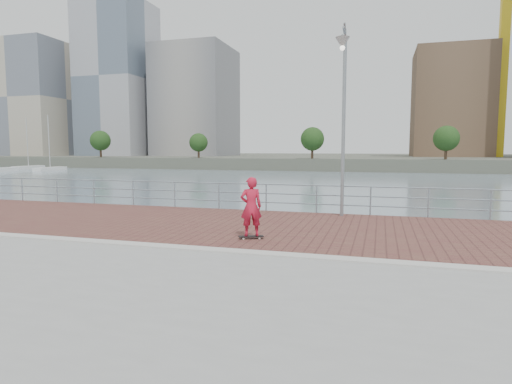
# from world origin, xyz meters

# --- Properties ---
(water) EXTENTS (400.00, 400.00, 0.00)m
(water) POSITION_xyz_m (0.00, 0.00, -2.00)
(water) COLOR slate
(water) RESTS_ON ground
(brick_lane) EXTENTS (40.00, 6.80, 0.02)m
(brick_lane) POSITION_xyz_m (0.00, 3.60, 0.01)
(brick_lane) COLOR brown
(brick_lane) RESTS_ON seawall
(curb) EXTENTS (40.00, 0.40, 0.06)m
(curb) POSITION_xyz_m (0.00, 0.00, 0.03)
(curb) COLOR #B7B5AD
(curb) RESTS_ON seawall
(far_shore) EXTENTS (320.00, 95.00, 2.50)m
(far_shore) POSITION_xyz_m (0.00, 122.50, -0.75)
(far_shore) COLOR #4C5142
(far_shore) RESTS_ON ground
(guardrail) EXTENTS (39.06, 0.06, 1.13)m
(guardrail) POSITION_xyz_m (0.00, 7.00, 0.69)
(guardrail) COLOR #8C9EA8
(guardrail) RESTS_ON brick_lane
(street_lamp) EXTENTS (0.48, 1.41, 6.63)m
(street_lamp) POSITION_xyz_m (2.05, 6.02, 4.71)
(street_lamp) COLOR gray
(street_lamp) RESTS_ON brick_lane
(skateboard) EXTENTS (0.71, 0.45, 0.08)m
(skateboard) POSITION_xyz_m (-0.02, 1.58, 0.08)
(skateboard) COLOR black
(skateboard) RESTS_ON brick_lane
(skateboarder) EXTENTS (0.71, 0.61, 1.65)m
(skateboarder) POSITION_xyz_m (-0.02, 1.58, 0.93)
(skateboarder) COLOR red
(skateboarder) RESTS_ON skateboard
(tower_crane) EXTENTS (47.00, 2.00, 50.70)m
(tower_crane) POSITION_xyz_m (27.36, 104.00, 33.50)
(tower_crane) COLOR gold
(tower_crane) RESTS_ON far_shore
(skyline) EXTENTS (233.00, 41.00, 68.33)m
(skyline) POSITION_xyz_m (29.77, 104.39, 24.36)
(skyline) COLOR #ADA38E
(skyline) RESTS_ON far_shore
(shoreline_trees) EXTENTS (144.34, 4.77, 6.36)m
(shoreline_trees) POSITION_xyz_m (1.97, 77.00, 4.23)
(shoreline_trees) COLOR #473323
(shoreline_trees) RESTS_ON far_shore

